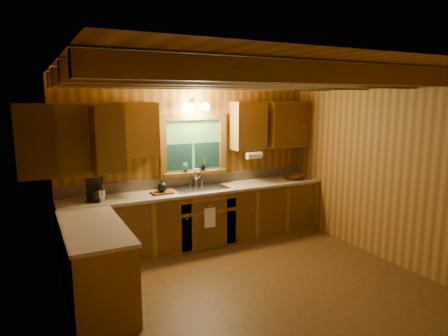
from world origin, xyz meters
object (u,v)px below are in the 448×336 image
object	(u,v)px
cutting_board	(162,193)
wicker_basket	(294,177)
sink	(201,191)
coffee_maker	(93,190)

from	to	relation	value
cutting_board	wicker_basket	world-z (taller)	wicker_basket
sink	wicker_basket	size ratio (longest dim) A/B	2.29
sink	coffee_maker	xyz separation A→B (m)	(-1.61, -0.04, 0.20)
sink	cutting_board	world-z (taller)	sink
wicker_basket	coffee_maker	bearing A→B (deg)	179.27
coffee_maker	wicker_basket	world-z (taller)	coffee_maker
cutting_board	wicker_basket	size ratio (longest dim) A/B	0.84
sink	cutting_board	xyz separation A→B (m)	(-0.64, -0.05, 0.06)
coffee_maker	cutting_board	size ratio (longest dim) A/B	1.01
coffee_maker	cutting_board	distance (m)	0.98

